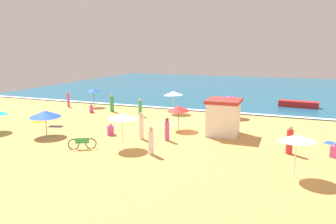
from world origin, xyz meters
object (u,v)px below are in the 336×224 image
(beachgoer_8, at_px, (140,108))
(beachgoer_9, at_px, (91,109))
(beach_umbrella_1, at_px, (122,116))
(beachgoer_10, at_px, (112,104))
(beach_umbrella_6, at_px, (173,93))
(beachgoer_7, at_px, (68,99))
(beachgoer_2, at_px, (167,130))
(beach_umbrella_4, at_px, (178,108))
(lifeguard_cabana, at_px, (223,117))
(parked_bicycle, at_px, (82,143))
(beachgoer_6, at_px, (141,126))
(beachgoer_5, at_px, (290,141))
(beach_umbrella_3, at_px, (94,90))
(beachgoer_0, at_px, (111,130))
(beachgoer_3, at_px, (151,141))
(small_boat_0, at_px, (298,104))
(beach_umbrella_5, at_px, (45,114))
(beach_umbrella_2, at_px, (230,97))
(beachgoer_4, at_px, (335,151))
(beach_umbrella_7, at_px, (297,138))

(beachgoer_8, height_order, beachgoer_9, beachgoer_8)
(beach_umbrella_1, relative_size, beachgoer_10, 1.50)
(beach_umbrella_6, height_order, beachgoer_7, beach_umbrella_6)
(beachgoer_2, bearing_deg, beach_umbrella_4, 95.22)
(lifeguard_cabana, height_order, beachgoer_7, lifeguard_cabana)
(beach_umbrella_1, height_order, parked_bicycle, beach_umbrella_1)
(beachgoer_6, bearing_deg, beach_umbrella_4, 66.32)
(lifeguard_cabana, bearing_deg, beachgoer_9, 165.87)
(beach_umbrella_4, height_order, beachgoer_5, beach_umbrella_4)
(beach_umbrella_3, distance_m, beachgoer_0, 12.62)
(beachgoer_0, xyz_separation_m, beachgoer_3, (4.75, -3.09, 0.45))
(beachgoer_3, height_order, small_boat_0, beachgoer_3)
(beach_umbrella_6, xyz_separation_m, beachgoer_10, (-6.19, -1.59, -1.19))
(beach_umbrella_5, height_order, beachgoer_6, beach_umbrella_5)
(beach_umbrella_2, height_order, beachgoer_6, beach_umbrella_2)
(beach_umbrella_5, relative_size, beachgoer_5, 1.81)
(beach_umbrella_5, distance_m, beachgoer_10, 9.96)
(beachgoer_4, xyz_separation_m, beachgoer_9, (-21.63, 6.33, 0.01))
(lifeguard_cabana, height_order, beachgoer_4, lifeguard_cabana)
(beach_umbrella_2, bearing_deg, beachgoer_3, -100.93)
(beachgoer_4, height_order, beachgoer_7, beachgoer_7)
(beach_umbrella_1, height_order, beachgoer_9, beach_umbrella_1)
(beachgoer_3, distance_m, beachgoer_6, 3.53)
(beachgoer_5, bearing_deg, parked_bicycle, -163.04)
(beachgoer_6, relative_size, small_boat_0, 0.46)
(beach_umbrella_5, distance_m, beach_umbrella_6, 12.93)
(beach_umbrella_3, bearing_deg, lifeguard_cabana, -22.23)
(beach_umbrella_4, relative_size, beachgoer_2, 1.55)
(parked_bicycle, relative_size, beachgoer_3, 0.91)
(beach_umbrella_5, height_order, beachgoer_2, beach_umbrella_5)
(beachgoer_7, bearing_deg, beachgoer_10, -5.77)
(beachgoer_6, relative_size, beachgoer_7, 1.12)
(beach_umbrella_3, distance_m, small_boat_0, 22.79)
(beach_umbrella_3, xyz_separation_m, beach_umbrella_5, (3.65, -11.60, -0.22))
(beach_umbrella_1, bearing_deg, small_boat_0, 60.80)
(beach_umbrella_4, xyz_separation_m, beachgoer_4, (11.01, -2.96, -1.35))
(beachgoer_3, height_order, beachgoer_9, beachgoer_3)
(beachgoer_9, height_order, beachgoer_10, beachgoer_10)
(lifeguard_cabana, distance_m, small_boat_0, 15.20)
(beachgoer_5, bearing_deg, beach_umbrella_5, -173.06)
(beach_umbrella_1, xyz_separation_m, beach_umbrella_3, (-10.42, 12.07, -0.21))
(beach_umbrella_7, bearing_deg, beachgoer_5, 94.59)
(beach_umbrella_2, xyz_separation_m, beachgoer_9, (-13.57, -2.91, -1.51))
(beachgoer_2, bearing_deg, beachgoer_7, 150.92)
(beach_umbrella_4, bearing_deg, beachgoer_10, 152.72)
(beach_umbrella_5, height_order, beachgoer_5, beach_umbrella_5)
(beach_umbrella_2, xyz_separation_m, beach_umbrella_7, (5.77, -13.28, 0.14))
(beach_umbrella_1, bearing_deg, lifeguard_cabana, 45.21)
(parked_bicycle, bearing_deg, beach_umbrella_6, 84.01)
(beachgoer_0, height_order, beachgoer_9, beachgoer_0)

